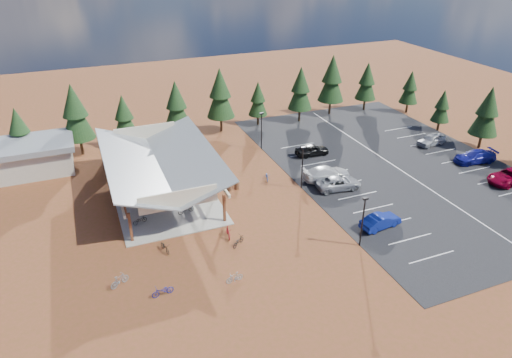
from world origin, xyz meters
name	(u,v)px	position (x,y,z in m)	size (l,w,h in m)	color
ground	(268,204)	(0.00, 0.00, 0.00)	(140.00, 140.00, 0.00)	brown
asphalt_lot	(393,165)	(18.50, 3.00, 0.02)	(27.00, 44.00, 0.04)	black
concrete_pad	(163,192)	(-10.00, 7.00, 0.05)	(10.60, 18.60, 0.10)	gray
bike_pavilion	(159,161)	(-10.00, 7.00, 3.82)	(11.65, 19.40, 4.97)	#512817
outbuilding	(27,157)	(-24.00, 18.00, 2.03)	(11.00, 7.00, 3.90)	#ADA593
lamp_post_0	(363,218)	(5.00, -10.00, 2.98)	(0.50, 0.25, 5.14)	black
lamp_post_1	(302,165)	(5.00, 2.00, 2.98)	(0.50, 0.25, 5.14)	black
lamp_post_2	(261,128)	(5.00, 14.00, 2.98)	(0.50, 0.25, 5.14)	black
trash_bin_0	(229,187)	(-2.90, 4.53, 0.45)	(0.60, 0.60, 0.90)	#51311D
trash_bin_1	(237,185)	(-1.95, 4.61, 0.45)	(0.60, 0.60, 0.90)	#51311D
pine_0	(19,130)	(-24.51, 21.07, 4.50)	(3.16, 3.16, 7.37)	#382314
pine_1	(75,112)	(-17.74, 21.20, 5.85)	(4.11, 4.11, 9.58)	#382314
pine_2	(124,116)	(-11.81, 21.28, 4.54)	(3.19, 3.19, 7.44)	#382314
pine_3	(176,105)	(-4.71, 21.15, 5.25)	(3.69, 3.69, 8.60)	#382314
pine_4	(220,93)	(1.96, 22.20, 5.78)	(4.06, 4.06, 9.45)	#382314
pine_5	(258,99)	(8.01, 22.62, 4.12)	(2.90, 2.90, 6.75)	#382314
pine_6	(301,88)	(14.62, 21.68, 5.25)	(3.69, 3.69, 8.60)	#382314
pine_7	(332,79)	(20.67, 22.73, 5.88)	(4.13, 4.13, 9.63)	#382314
pine_8	(367,81)	(27.13, 22.47, 4.85)	(3.41, 3.41, 7.95)	#382314
pine_11	(487,111)	(32.76, 3.09, 5.27)	(3.70, 3.70, 8.63)	#382314
pine_12	(442,106)	(32.08, 10.36, 3.81)	(2.68, 2.68, 6.25)	#382314
pine_13	(410,87)	(32.96, 18.77, 4.22)	(2.97, 2.97, 6.91)	#382314
bike_0	(140,220)	(-13.43, 1.26, 0.50)	(0.53, 1.51, 0.80)	black
bike_1	(148,193)	(-11.70, 6.12, 0.65)	(0.52, 1.84, 1.11)	#94989C
bike_2	(132,181)	(-12.95, 9.84, 0.54)	(0.59, 1.69, 0.89)	navy
bike_3	(141,161)	(-11.06, 14.67, 0.61)	(0.48, 1.70, 1.02)	maroon
bike_4	(186,209)	(-8.68, 1.46, 0.57)	(0.62, 1.79, 0.94)	black
bike_5	(197,188)	(-6.41, 5.32, 0.66)	(0.53, 1.86, 1.12)	gray
bike_6	(184,169)	(-6.55, 10.65, 0.55)	(0.60, 1.71, 0.90)	navy
bike_7	(178,161)	(-6.75, 13.26, 0.57)	(0.45, 1.58, 0.95)	brown
bike_8	(165,247)	(-12.04, -4.11, 0.45)	(0.60, 1.73, 0.91)	black
bike_9	(119,280)	(-16.48, -7.37, 0.53)	(0.50, 1.77, 1.06)	gray
bike_10	(163,291)	(-13.43, -9.89, 0.48)	(0.63, 1.81, 0.95)	navy
bike_11	(228,232)	(-5.94, -4.11, 0.53)	(0.50, 1.77, 1.06)	maroon
bike_12	(238,241)	(-5.51, -5.73, 0.45)	(0.59, 1.70, 0.89)	black
bike_13	(234,277)	(-7.57, -10.48, 0.46)	(0.44, 1.54, 0.93)	#93969A
bike_14	(267,176)	(2.14, 5.34, 0.44)	(0.58, 1.67, 0.88)	navy
bike_15	(227,181)	(-2.66, 6.00, 0.47)	(0.44, 1.56, 0.94)	maroon
bike_16	(215,190)	(-4.66, 4.41, 0.45)	(0.59, 1.70, 0.89)	black
car_1	(381,221)	(8.52, -8.20, 0.76)	(1.52, 4.35, 1.43)	navy
car_2	(339,183)	(8.81, 0.21, 0.77)	(2.41, 5.23, 1.45)	gray
car_3	(327,173)	(8.62, 2.63, 0.87)	(2.32, 5.71, 1.66)	#BABABA
car_4	(312,150)	(10.36, 9.47, 0.80)	(1.80, 4.47, 1.52)	black
car_6	(510,176)	(28.20, -5.95, 0.83)	(2.64, 5.72, 1.59)	maroon
car_7	(475,157)	(28.60, -0.23, 0.82)	(2.19, 5.38, 1.56)	navy
car_8	(431,140)	(27.34, 6.36, 0.81)	(1.81, 4.49, 1.53)	#999AA0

